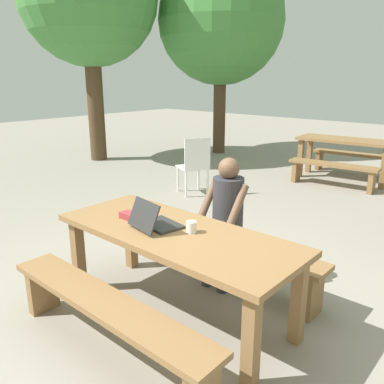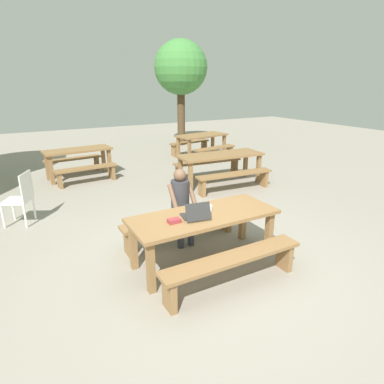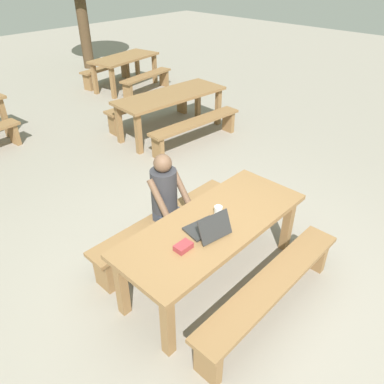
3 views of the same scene
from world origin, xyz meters
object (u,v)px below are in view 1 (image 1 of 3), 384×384
at_px(plastic_chair, 195,165).
at_px(picnic_table_mid, 345,146).
at_px(person_seated, 225,214).
at_px(laptop, 154,221).
at_px(tree_rear, 221,21).
at_px(picnic_table_front, 175,243).
at_px(coffee_mug, 191,227).
at_px(small_pouch, 129,216).

xyz_separation_m(plastic_chair, picnic_table_mid, (1.46, 2.55, 0.13)).
bearing_deg(person_seated, plastic_chair, 136.34).
distance_m(laptop, tree_rear, 7.56).
bearing_deg(picnic_table_front, coffee_mug, 23.84).
bearing_deg(plastic_chair, picnic_table_front, 64.91).
bearing_deg(coffee_mug, person_seated, 101.80).
height_order(plastic_chair, tree_rear, tree_rear).
bearing_deg(small_pouch, person_seated, 56.53).
distance_m(small_pouch, plastic_chair, 3.22).
height_order(small_pouch, plastic_chair, plastic_chair).
height_order(laptop, person_seated, person_seated).
relative_size(plastic_chair, tree_rear, 0.21).
relative_size(small_pouch, tree_rear, 0.03).
bearing_deg(plastic_chair, picnic_table_mid, 176.64).
xyz_separation_m(person_seated, picnic_table_mid, (-0.67, 4.59, -0.06)).
distance_m(coffee_mug, tree_rear, 7.63).
xyz_separation_m(coffee_mug, plastic_chair, (-2.26, 2.64, -0.27)).
bearing_deg(small_pouch, tree_rear, 121.38).
relative_size(coffee_mug, picnic_table_mid, 0.05).
bearing_deg(picnic_table_mid, person_seated, -86.72).
xyz_separation_m(person_seated, plastic_chair, (-2.13, 2.04, -0.19)).
relative_size(small_pouch, picnic_table_mid, 0.09).
xyz_separation_m(picnic_table_front, picnic_table_mid, (-0.68, 5.25, 0.01)).
bearing_deg(picnic_table_mid, plastic_chair, -124.82).
bearing_deg(person_seated, coffee_mug, -78.20).
relative_size(picnic_table_front, plastic_chair, 2.15).
relative_size(laptop, tree_rear, 0.08).
height_order(coffee_mug, plastic_chair, plastic_chair).
xyz_separation_m(person_seated, tree_rear, (-4.13, 5.28, 2.43)).
bearing_deg(tree_rear, laptop, -56.52).
height_order(picnic_table_front, plastic_chair, plastic_chair).
xyz_separation_m(small_pouch, tree_rear, (-3.66, 5.99, 2.36)).
distance_m(laptop, coffee_mug, 0.31).
bearing_deg(small_pouch, picnic_table_front, 6.95).
height_order(laptop, plastic_chair, laptop).
height_order(picnic_table_front, small_pouch, small_pouch).
relative_size(small_pouch, coffee_mug, 1.75).
bearing_deg(person_seated, picnic_table_mid, 98.29).
relative_size(picnic_table_front, tree_rear, 0.44).
bearing_deg(plastic_chair, coffee_mug, 67.01).
distance_m(small_pouch, tree_rear, 7.41).
distance_m(plastic_chair, picnic_table_mid, 2.95).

